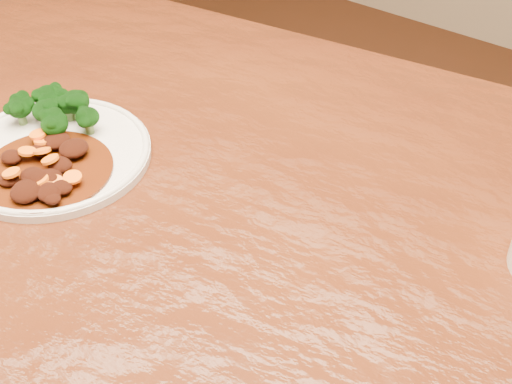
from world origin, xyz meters
The scene contains 4 objects.
dining_table centered at (0.00, 0.00, 0.67)m, with size 1.61×1.09×0.75m.
dinner_plate centered at (-0.21, -0.01, 0.76)m, with size 0.23×0.23×0.01m.
broccoli_florets centered at (-0.25, 0.04, 0.78)m, with size 0.11×0.08×0.04m.
mince_stew centered at (-0.18, -0.04, 0.77)m, with size 0.15×0.15×0.03m.
Camera 1 is at (0.39, -0.41, 1.27)m, focal length 50.00 mm.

